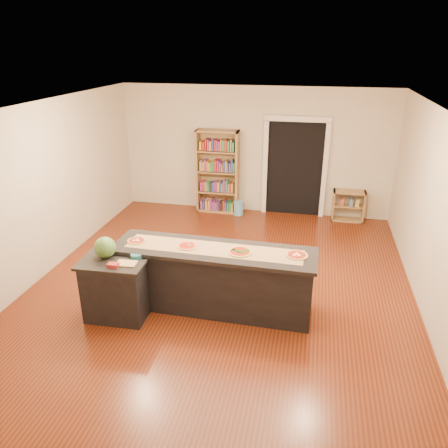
% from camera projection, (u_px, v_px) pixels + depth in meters
% --- Properties ---
extents(room, '(6.00, 7.00, 2.80)m').
position_uv_depth(room, '(221.00, 204.00, 6.52)').
color(room, beige).
rests_on(room, ground).
extents(doorway, '(1.40, 0.09, 2.21)m').
position_uv_depth(doorway, '(295.00, 162.00, 9.55)').
color(doorway, black).
rests_on(doorway, room).
extents(kitchen_island, '(2.89, 0.78, 0.95)m').
position_uv_depth(kitchen_island, '(214.00, 278.00, 6.32)').
color(kitchen_island, black).
rests_on(kitchen_island, ground).
extents(side_counter, '(0.91, 0.66, 0.90)m').
position_uv_depth(side_counter, '(117.00, 288.00, 6.12)').
color(side_counter, black).
rests_on(side_counter, ground).
extents(bookshelf, '(0.94, 0.33, 1.88)m').
position_uv_depth(bookshelf, '(218.00, 172.00, 9.81)').
color(bookshelf, '#A37F4F').
rests_on(bookshelf, ground).
extents(low_shelf, '(0.68, 0.29, 0.68)m').
position_uv_depth(low_shelf, '(348.00, 206.00, 9.51)').
color(low_shelf, '#A37F4F').
rests_on(low_shelf, ground).
extents(waste_bin, '(0.22, 0.22, 0.33)m').
position_uv_depth(waste_bin, '(239.00, 208.00, 9.89)').
color(waste_bin, '#5DA1D0').
rests_on(waste_bin, ground).
extents(kraft_paper, '(2.52, 0.50, 0.00)m').
position_uv_depth(kraft_paper, '(214.00, 249.00, 6.13)').
color(kraft_paper, '#9C8050').
rests_on(kraft_paper, kitchen_island).
extents(watermelon, '(0.30, 0.30, 0.30)m').
position_uv_depth(watermelon, '(105.00, 247.00, 5.98)').
color(watermelon, '#144214').
rests_on(watermelon, side_counter).
extents(cutting_board, '(0.28, 0.20, 0.02)m').
position_uv_depth(cutting_board, '(126.00, 264.00, 5.84)').
color(cutting_board, tan).
rests_on(cutting_board, side_counter).
extents(package_red, '(0.15, 0.11, 0.05)m').
position_uv_depth(package_red, '(113.00, 265.00, 5.76)').
color(package_red, maroon).
rests_on(package_red, side_counter).
extents(package_teal, '(0.15, 0.15, 0.06)m').
position_uv_depth(package_teal, '(136.00, 256.00, 6.00)').
color(package_teal, '#195966').
rests_on(package_teal, side_counter).
extents(pizza_a, '(0.29, 0.29, 0.02)m').
position_uv_depth(pizza_a, '(137.00, 241.00, 6.36)').
color(pizza_a, tan).
rests_on(pizza_a, kitchen_island).
extents(pizza_b, '(0.27, 0.27, 0.02)m').
position_uv_depth(pizza_b, '(187.00, 246.00, 6.20)').
color(pizza_b, tan).
rests_on(pizza_b, kitchen_island).
extents(pizza_c, '(0.34, 0.34, 0.02)m').
position_uv_depth(pizza_c, '(240.00, 252.00, 6.02)').
color(pizza_c, tan).
rests_on(pizza_c, kitchen_island).
extents(pizza_d, '(0.31, 0.31, 0.02)m').
position_uv_depth(pizza_d, '(297.00, 255.00, 5.93)').
color(pizza_d, tan).
rests_on(pizza_d, kitchen_island).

